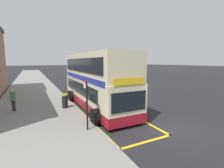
% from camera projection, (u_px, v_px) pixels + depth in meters
% --- Properties ---
extents(ground_plane, '(260.00, 260.00, 0.00)m').
position_uv_depth(ground_plane, '(66.00, 78.00, 37.23)').
color(ground_plane, black).
extents(pavement_near, '(6.00, 76.00, 0.14)m').
position_uv_depth(pavement_near, '(32.00, 79.00, 34.08)').
color(pavement_near, gray).
rests_on(pavement_near, ground).
extents(double_decker_bus, '(3.24, 10.28, 4.40)m').
position_uv_depth(double_decker_bus, '(95.00, 82.00, 13.17)').
color(double_decker_bus, beige).
rests_on(double_decker_bus, ground).
extents(bus_bay_markings, '(3.15, 13.55, 0.01)m').
position_uv_depth(bus_bay_markings, '(96.00, 106.00, 13.50)').
color(bus_bay_markings, gold).
rests_on(bus_bay_markings, ground).
extents(bus_stop_sign, '(0.09, 0.51, 2.62)m').
position_uv_depth(bus_stop_sign, '(87.00, 101.00, 8.46)').
color(bus_stop_sign, black).
rests_on(bus_stop_sign, pavement_near).
extents(parked_car_teal_across, '(2.09, 4.20, 1.62)m').
position_uv_depth(parked_car_teal_across, '(84.00, 74.00, 39.57)').
color(parked_car_teal_across, '#196066').
rests_on(parked_car_teal_across, ground).
extents(parked_car_grey_kerbside, '(2.09, 4.20, 1.62)m').
position_uv_depth(parked_car_grey_kerbside, '(110.00, 79.00, 26.90)').
color(parked_car_grey_kerbside, slate).
rests_on(parked_car_grey_kerbside, ground).
extents(pedestrian_waiting_near_sign, '(0.34, 0.34, 1.63)m').
position_uv_depth(pedestrian_waiting_near_sign, '(13.00, 99.00, 11.78)').
color(pedestrian_waiting_near_sign, '#26262D').
rests_on(pedestrian_waiting_near_sign, pavement_near).
extents(litter_bin, '(0.46, 0.46, 1.06)m').
position_uv_depth(litter_bin, '(65.00, 101.00, 12.59)').
color(litter_bin, black).
rests_on(litter_bin, pavement_near).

